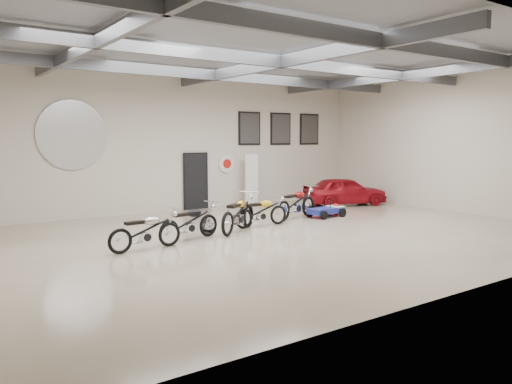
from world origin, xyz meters
TOP-DOWN VIEW (x-y plane):
  - floor at (0.00, 0.00)m, footprint 16.00×12.00m
  - ceiling at (0.00, 0.00)m, footprint 16.00×12.00m
  - back_wall at (0.00, 6.00)m, footprint 16.00×0.02m
  - right_wall at (8.00, 0.00)m, footprint 0.02×12.00m
  - ceiling_beams at (0.00, 0.00)m, footprint 15.80×11.80m
  - door at (0.50, 5.95)m, footprint 0.92×0.08m
  - logo_plaque at (-4.00, 5.95)m, footprint 2.30×0.06m
  - poster_left at (3.00, 5.96)m, footprint 1.05×0.08m
  - poster_mid at (4.60, 5.96)m, footprint 1.05×0.08m
  - poster_right at (6.20, 5.96)m, footprint 1.05×0.08m
  - oil_sign at (1.90, 5.95)m, footprint 0.72×0.10m
  - banner_stand at (2.78, 5.50)m, footprint 0.57×0.31m
  - motorcycle_silver at (-3.87, 0.31)m, footprint 1.93×0.76m
  - motorcycle_black at (-2.44, 0.80)m, footprint 1.98×0.96m
  - motorcycle_gold at (-0.74, 1.04)m, footprint 2.15×1.74m
  - motorcycle_yellow at (0.32, 1.37)m, footprint 1.87×0.60m
  - motorcycle_red at (2.17, 1.95)m, footprint 2.21×1.22m
  - go_kart at (3.38, 1.62)m, footprint 1.71×0.87m
  - vintage_car at (5.99, 3.49)m, footprint 2.38×3.63m

SIDE VIEW (x-z plane):
  - floor at x=0.00m, z-range -0.01..0.01m
  - go_kart at x=3.38m, z-range 0.00..0.60m
  - motorcycle_yellow at x=0.32m, z-range 0.00..0.97m
  - motorcycle_silver at x=-3.87m, z-range 0.00..0.98m
  - motorcycle_black at x=-2.44m, z-range 0.00..0.99m
  - motorcycle_red at x=2.17m, z-range 0.00..1.10m
  - motorcycle_gold at x=-0.74m, z-range 0.00..1.11m
  - vintage_car at x=5.99m, z-range 0.00..1.15m
  - banner_stand at x=2.78m, z-range 0.00..2.01m
  - door at x=0.50m, z-range 0.00..2.10m
  - oil_sign at x=1.90m, z-range 1.34..2.06m
  - back_wall at x=0.00m, z-range 0.00..5.00m
  - right_wall at x=8.00m, z-range 0.00..5.00m
  - logo_plaque at x=-4.00m, z-range 2.22..3.38m
  - poster_left at x=3.00m, z-range 2.42..3.78m
  - poster_mid at x=4.60m, z-range 2.42..3.78m
  - poster_right at x=6.20m, z-range 2.42..3.78m
  - ceiling_beams at x=0.00m, z-range 4.59..4.91m
  - ceiling at x=0.00m, z-range 5.00..5.00m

